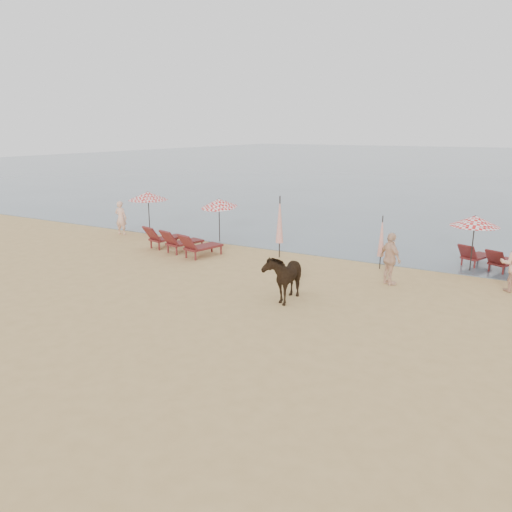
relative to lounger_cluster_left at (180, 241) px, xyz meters
The scene contains 11 objects.
ground 9.37m from the lounger_cluster_left, 55.75° to the right, with size 120.00×120.00×0.00m, color tan.
sea 72.46m from the lounger_cluster_left, 85.83° to the left, with size 160.00×140.00×0.06m, color #51606B.
lounger_cluster_left is the anchor object (origin of this frame).
umbrella_open_left_a 4.41m from the lounger_cluster_left, 149.23° to the left, with size 1.90×1.90×2.16m.
umbrella_open_left_b 2.87m from the lounger_cluster_left, 82.55° to the left, with size 1.65×1.68×2.10m.
umbrella_open_right 11.61m from the lounger_cluster_left, 14.83° to the left, with size 1.72×1.72×2.10m.
umbrella_closed_left 4.40m from the lounger_cluster_left, 17.84° to the left, with size 0.31×0.31×2.53m.
umbrella_closed_right 8.35m from the lounger_cluster_left, 11.17° to the left, with size 0.25×0.25×2.03m.
cow 7.31m from the lounger_cluster_left, 26.35° to the right, with size 0.81×1.78×1.51m, color black.
beachgoer_left 5.09m from the lounger_cluster_left, 162.82° to the left, with size 0.61×0.40×1.68m, color #E4A98E.
beachgoer_right_b 8.98m from the lounger_cluster_left, ahead, with size 1.04×0.43×1.78m, color #DEAE8B.
Camera 1 is at (7.77, -8.66, 5.11)m, focal length 35.00 mm.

